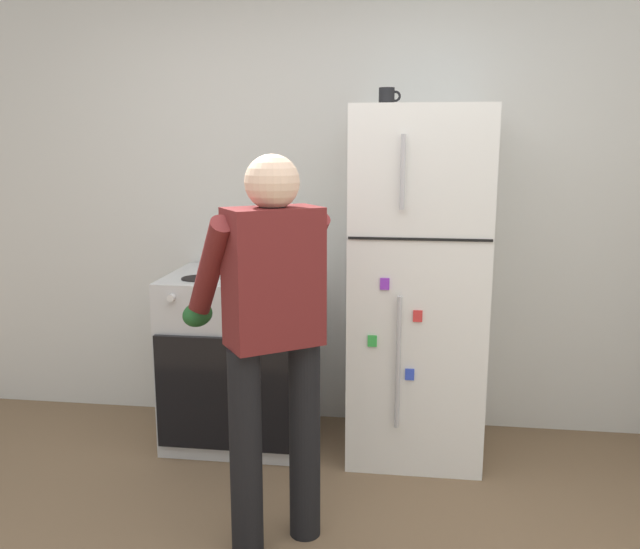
{
  "coord_description": "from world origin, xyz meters",
  "views": [
    {
      "loc": [
        0.46,
        -1.85,
        1.64
      ],
      "look_at": [
        0.03,
        1.32,
        1.0
      ],
      "focal_mm": 37.1,
      "sensor_mm": 36.0,
      "label": 1
    }
  ],
  "objects_px": {
    "refrigerator": "(417,285)",
    "stove_range": "(240,358)",
    "person_cook": "(271,320)",
    "red_pot": "(265,266)",
    "coffee_mug": "(387,97)"
  },
  "relations": [
    {
      "from": "refrigerator",
      "to": "stove_range",
      "type": "bearing_deg",
      "value": -179.4
    },
    {
      "from": "stove_range",
      "to": "person_cook",
      "type": "xyz_separation_m",
      "value": [
        0.38,
        -0.93,
        0.49
      ]
    },
    {
      "from": "refrigerator",
      "to": "stove_range",
      "type": "relative_size",
      "value": 1.92
    },
    {
      "from": "red_pot",
      "to": "coffee_mug",
      "type": "bearing_deg",
      "value": 9.13
    },
    {
      "from": "stove_range",
      "to": "red_pot",
      "type": "xyz_separation_m",
      "value": [
        0.16,
        -0.04,
        0.53
      ]
    },
    {
      "from": "refrigerator",
      "to": "coffee_mug",
      "type": "height_order",
      "value": "coffee_mug"
    },
    {
      "from": "refrigerator",
      "to": "stove_range",
      "type": "height_order",
      "value": "refrigerator"
    },
    {
      "from": "red_pot",
      "to": "coffee_mug",
      "type": "height_order",
      "value": "coffee_mug"
    },
    {
      "from": "person_cook",
      "to": "red_pot",
      "type": "distance_m",
      "value": 0.92
    },
    {
      "from": "stove_range",
      "to": "red_pot",
      "type": "height_order",
      "value": "red_pot"
    },
    {
      "from": "refrigerator",
      "to": "coffee_mug",
      "type": "bearing_deg",
      "value": 164.16
    },
    {
      "from": "person_cook",
      "to": "red_pot",
      "type": "relative_size",
      "value": 4.36
    },
    {
      "from": "red_pot",
      "to": "stove_range",
      "type": "bearing_deg",
      "value": 166.08
    },
    {
      "from": "refrigerator",
      "to": "red_pot",
      "type": "xyz_separation_m",
      "value": [
        -0.8,
        -0.05,
        0.09
      ]
    },
    {
      "from": "refrigerator",
      "to": "red_pot",
      "type": "height_order",
      "value": "refrigerator"
    }
  ]
}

